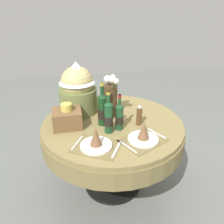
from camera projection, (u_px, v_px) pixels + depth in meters
The scene contains 11 objects.
ground at pixel (113, 183), 2.33m from camera, with size 8.00×8.00×0.00m, color slate.
dining_table at pixel (113, 133), 2.05m from camera, with size 1.28×1.28×0.74m.
place_setting_left at pixel (96, 142), 1.63m from camera, with size 0.42×0.39×0.16m.
place_setting_right at pixel (143, 135), 1.70m from camera, with size 0.42×0.38×0.16m.
flower_vase at pixel (110, 97), 2.04m from camera, with size 0.13×0.18×0.40m.
wine_bottle_left at pixel (119, 116), 1.83m from camera, with size 0.07×0.07×0.31m.
wine_bottle_centre at pixel (102, 109), 1.89m from camera, with size 0.08×0.08×0.38m.
wine_bottle_right at pixel (109, 117), 1.77m from camera, with size 0.07×0.07×0.36m.
pepper_mill at pixel (139, 116), 1.91m from camera, with size 0.05×0.05×0.18m.
gift_tub_back_left at pixel (77, 87), 2.07m from camera, with size 0.36×0.36×0.49m.
woven_basket_side_left at pixel (67, 118), 1.88m from camera, with size 0.24×0.21×0.21m.
Camera 1 is at (-0.36, -1.71, 1.71)m, focal length 35.47 mm.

